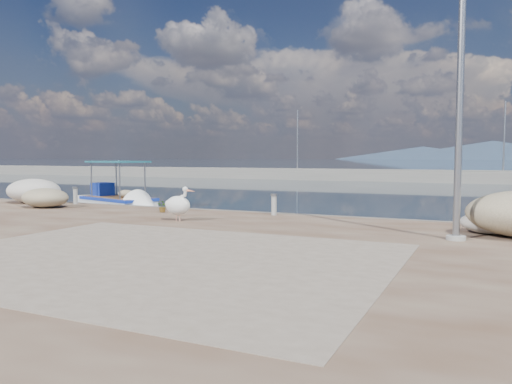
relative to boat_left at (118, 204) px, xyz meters
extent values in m
plane|color=#162635|center=(9.16, -7.82, -0.21)|extent=(1400.00, 1400.00, 0.00)
cube|color=gray|center=(10.16, -10.82, 0.30)|extent=(9.00, 7.00, 0.01)
cube|color=gray|center=(9.16, 32.18, 0.39)|extent=(120.00, 2.20, 1.20)
cylinder|color=gray|center=(-2.84, 32.18, 3.79)|extent=(0.16, 0.16, 7.00)
cylinder|color=gray|center=(17.16, 32.18, 3.79)|extent=(0.16, 0.16, 7.00)
cone|color=#28384C|center=(-60.84, 642.18, 7.79)|extent=(220.00, 220.00, 16.00)
cone|color=#28384C|center=(19.16, 642.18, 10.79)|extent=(280.00, 280.00, 22.00)
cube|color=white|center=(0.05, -0.02, -0.13)|extent=(5.75, 3.29, 0.89)
cube|color=#1832A0|center=(0.05, -0.02, 0.27)|extent=(4.30, 2.90, 0.13)
cube|color=#AF1524|center=(0.05, -0.02, -0.19)|extent=(4.29, 2.89, 0.11)
cube|color=#1832A0|center=(-1.25, 0.38, 0.64)|extent=(1.06, 1.06, 0.66)
cube|color=#195765|center=(0.05, -0.02, 2.01)|extent=(3.37, 2.50, 0.08)
cylinder|color=tan|center=(7.44, -6.04, 0.43)|extent=(0.03, 0.03, 0.27)
cylinder|color=tan|center=(7.57, -6.06, 0.43)|extent=(0.03, 0.03, 0.27)
ellipsoid|color=silver|center=(7.50, -6.05, 0.77)|extent=(0.85, 0.58, 0.57)
cylinder|color=silver|center=(7.75, -6.08, 1.06)|extent=(0.20, 0.12, 0.49)
sphere|color=silver|center=(7.79, -6.08, 1.27)|extent=(0.16, 0.16, 0.16)
cone|color=#E8805A|center=(7.98, -6.10, 1.23)|extent=(0.39, 0.13, 0.12)
cylinder|color=gray|center=(15.33, -6.20, 3.79)|extent=(0.16, 0.16, 7.00)
cylinder|color=gray|center=(15.33, -6.20, 0.34)|extent=(0.44, 0.44, 0.10)
cylinder|color=gray|center=(9.53, -3.39, 0.64)|extent=(0.18, 0.18, 0.68)
cylinder|color=gray|center=(9.53, -3.39, 0.98)|extent=(0.23, 0.23, 0.06)
cylinder|color=gray|center=(0.56, -3.22, 0.64)|extent=(0.18, 0.18, 0.68)
cylinder|color=gray|center=(0.56, -3.22, 0.98)|extent=(0.23, 0.23, 0.06)
imported|color=#33722D|center=(5.68, -4.28, 0.50)|extent=(0.42, 0.38, 0.41)
ellipsoid|color=beige|center=(16.07, -4.82, 0.57)|extent=(1.48, 1.11, 0.56)
ellipsoid|color=beige|center=(-1.36, -3.63, 0.81)|extent=(2.50, 1.82, 1.02)
ellipsoid|color=#BFB18E|center=(0.59, -4.80, 0.67)|extent=(1.92, 1.49, 0.74)
camera|label=1|loc=(15.98, -18.61, 2.22)|focal=35.00mm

